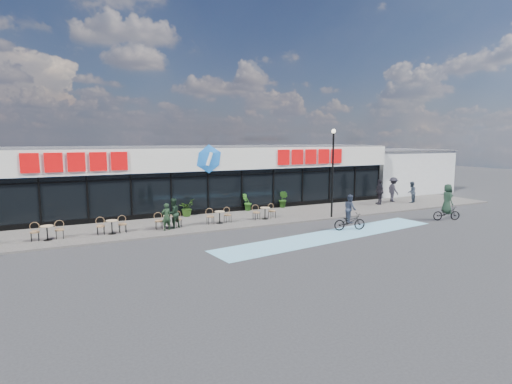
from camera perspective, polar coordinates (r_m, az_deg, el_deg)
ground at (r=20.98m, az=-0.49°, el=-6.50°), size 120.00×120.00×0.00m
sidewalk at (r=25.00m, az=-4.94°, el=-4.11°), size 44.00×5.00×0.10m
bike_lane at (r=21.75m, az=10.86°, el=-6.11°), size 14.17×4.13×0.01m
building at (r=29.75m, az=-8.75°, el=2.15°), size 30.60×6.57×4.75m
neighbour_building at (r=41.56m, az=18.90°, el=2.97°), size 9.20×7.20×4.11m
lamp_post at (r=25.89m, az=10.91°, el=3.70°), size 0.28×0.28×5.63m
bistro_set_1 at (r=22.52m, az=-27.67°, el=-4.95°), size 1.54×0.62×0.90m
bistro_set_2 at (r=22.61m, az=-19.92°, el=-4.48°), size 1.54×0.62×0.90m
bistro_set_3 at (r=23.11m, az=-12.39°, el=-3.95°), size 1.54×0.62×0.90m
bistro_set_4 at (r=23.98m, az=-5.30°, el=-3.39°), size 1.54×0.62×0.90m
bistro_set_5 at (r=25.19m, az=1.20°, el=-2.82°), size 1.54×0.62×0.90m
potted_plant_left at (r=26.42m, az=-9.88°, el=-2.21°), size 1.34×1.34×1.13m
potted_plant_mid at (r=27.98m, az=-1.31°, el=-1.47°), size 0.67×0.54×1.21m
potted_plant_right at (r=29.30m, az=3.92°, el=-1.03°), size 0.75×0.84×1.26m
patron_left at (r=22.57m, az=-12.70°, el=-3.46°), size 0.62×0.48×1.51m
patron_right at (r=23.00m, az=-11.76°, el=-2.98°), size 1.01×0.92×1.70m
pedestrian_a at (r=32.15m, az=17.22°, el=0.05°), size 0.79×1.24×1.96m
pedestrian_b at (r=33.82m, az=19.02°, el=0.34°), size 1.05×1.43×1.98m
pedestrian_c at (r=33.86m, az=21.32°, el=-0.02°), size 1.01×0.92×1.67m
cyclist_a at (r=23.07m, az=13.24°, el=-3.43°), size 1.93×1.06×2.03m
cyclist_b at (r=27.89m, az=25.61°, el=-1.79°), size 1.81×1.20×2.30m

